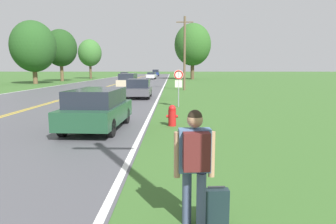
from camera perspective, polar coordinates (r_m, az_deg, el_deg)
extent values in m
cylinder|color=#475175|center=(4.76, 3.60, -15.83)|extent=(0.14, 0.14, 0.86)
cylinder|color=#475175|center=(4.64, 6.33, -16.52)|extent=(0.14, 0.14, 0.86)
cube|color=#4C6B93|center=(4.44, 5.07, -7.27)|extent=(0.48, 0.23, 0.65)
sphere|color=tan|center=(4.34, 5.15, -1.51)|extent=(0.23, 0.23, 0.23)
sphere|color=#2D2319|center=(4.33, 5.16, -0.98)|extent=(0.22, 0.22, 0.22)
cylinder|color=tan|center=(4.43, 1.73, -8.15)|extent=(0.09, 0.09, 0.68)
cylinder|color=tan|center=(4.50, 8.33, -7.96)|extent=(0.09, 0.09, 0.68)
cube|color=#561E1E|center=(4.25, 5.44, -7.53)|extent=(0.39, 0.21, 0.54)
cube|color=#19282D|center=(4.85, 9.13, -17.40)|extent=(0.39, 0.18, 0.56)
cylinder|color=black|center=(4.72, 9.22, -13.89)|extent=(0.27, 0.04, 0.02)
cylinder|color=red|center=(12.38, 0.79, -1.16)|extent=(0.32, 0.32, 0.66)
sphere|color=red|center=(12.32, 0.80, 0.65)|extent=(0.31, 0.31, 0.31)
cylinder|color=red|center=(12.37, 1.73, -0.83)|extent=(0.08, 0.11, 0.11)
cylinder|color=red|center=(12.37, -0.14, -0.82)|extent=(0.08, 0.11, 0.11)
cylinder|color=gray|center=(18.44, 2.02, 4.42)|extent=(0.07, 0.07, 2.22)
cylinder|color=silver|center=(18.38, 2.03, 7.10)|extent=(0.60, 0.02, 0.60)
torus|color=red|center=(18.37, 2.03, 7.10)|extent=(0.55, 0.07, 0.55)
cube|color=silver|center=(18.40, 2.02, 5.39)|extent=(0.44, 0.02, 0.44)
cylinder|color=brown|center=(32.58, 3.17, 11.01)|extent=(0.24, 0.24, 7.77)
cube|color=brown|center=(32.89, 3.22, 16.73)|extent=(1.80, 0.12, 0.10)
cylinder|color=brown|center=(63.93, 4.66, 8.01)|extent=(0.76, 0.76, 3.99)
ellipsoid|color=#2D5B23|center=(64.11, 4.72, 12.68)|extent=(7.59, 7.59, 8.73)
cylinder|color=brown|center=(58.17, -19.57, 7.29)|extent=(0.57, 0.57, 3.52)
ellipsoid|color=#1E4219|center=(58.28, -19.77, 11.41)|extent=(5.74, 5.74, 6.61)
cylinder|color=brown|center=(70.28, -14.54, 7.62)|extent=(0.52, 0.52, 3.55)
ellipsoid|color=#386B2D|center=(70.36, -14.66, 10.85)|extent=(5.17, 5.17, 5.94)
cylinder|color=brown|center=(49.96, -23.99, 6.52)|extent=(0.66, 0.66, 2.77)
ellipsoid|color=#234C1E|center=(50.06, -24.28, 11.32)|extent=(6.60, 6.60, 7.59)
cylinder|color=black|center=(10.54, -10.78, -2.99)|extent=(0.23, 0.67, 0.66)
cylinder|color=black|center=(11.09, -19.48, -2.76)|extent=(0.23, 0.67, 0.66)
cylinder|color=black|center=(13.06, -7.97, -0.74)|extent=(0.23, 0.67, 0.66)
cylinder|color=black|center=(13.51, -15.17, -0.65)|extent=(0.23, 0.67, 0.66)
cube|color=#1E472D|center=(11.96, -13.30, -0.26)|extent=(2.12, 4.32, 0.67)
cube|color=#1E232D|center=(11.89, -13.40, 2.80)|extent=(1.83, 3.04, 0.62)
cylinder|color=black|center=(22.79, -3.74, 3.17)|extent=(0.21, 0.64, 0.64)
cylinder|color=black|center=(22.97, -8.09, 3.15)|extent=(0.21, 0.64, 0.64)
cylinder|color=black|center=(25.21, -3.38, 3.68)|extent=(0.21, 0.64, 0.64)
cylinder|color=black|center=(25.38, -7.32, 3.65)|extent=(0.21, 0.64, 0.64)
cube|color=#47474C|center=(24.05, -5.63, 4.00)|extent=(2.00, 3.96, 0.54)
cube|color=#1E232D|center=(24.17, -5.62, 5.48)|extent=(1.74, 2.19, 0.69)
cylinder|color=black|center=(33.38, -6.49, 4.83)|extent=(0.21, 0.69, 0.69)
cylinder|color=black|center=(33.67, -9.44, 4.80)|extent=(0.21, 0.69, 0.69)
cylinder|color=black|center=(36.18, -5.85, 5.11)|extent=(0.21, 0.69, 0.69)
cylinder|color=black|center=(36.46, -8.58, 5.08)|extent=(0.21, 0.69, 0.69)
cube|color=#C1B28E|center=(34.89, -7.59, 5.53)|extent=(2.01, 4.60, 0.77)
cube|color=#1E232D|center=(34.87, -7.62, 6.72)|extent=(1.76, 3.23, 0.68)
cylinder|color=black|center=(63.64, -2.58, 6.55)|extent=(0.23, 0.72, 0.71)
cylinder|color=black|center=(63.82, -4.02, 6.54)|extent=(0.23, 0.72, 0.71)
cylinder|color=black|center=(66.26, -2.35, 6.62)|extent=(0.23, 0.72, 0.71)
cylinder|color=black|center=(66.43, -3.73, 6.61)|extent=(0.23, 0.72, 0.71)
cube|color=silver|center=(65.02, -3.17, 6.86)|extent=(1.97, 4.32, 0.70)
cube|color=#1E232D|center=(65.18, -3.16, 7.37)|extent=(1.67, 2.40, 0.45)
cylinder|color=black|center=(72.24, -8.78, 6.68)|extent=(0.23, 0.72, 0.71)
cylinder|color=black|center=(72.06, -7.56, 6.70)|extent=(0.23, 0.72, 0.71)
cylinder|color=black|center=(69.99, -9.03, 6.62)|extent=(0.23, 0.72, 0.71)
cylinder|color=black|center=(69.80, -7.77, 6.64)|extent=(0.23, 0.72, 0.71)
cube|color=#A81E1E|center=(71.01, -8.29, 6.89)|extent=(1.87, 3.72, 0.65)
cube|color=#1E232D|center=(71.00, -8.30, 7.34)|extent=(1.62, 2.62, 0.47)
cylinder|color=black|center=(87.39, -1.83, 7.06)|extent=(0.20, 0.76, 0.76)
cylinder|color=black|center=(87.49, -2.97, 7.06)|extent=(0.20, 0.76, 0.76)
cylinder|color=black|center=(90.05, -1.75, 7.10)|extent=(0.20, 0.76, 0.76)
cylinder|color=black|center=(90.14, -2.85, 7.10)|extent=(0.20, 0.76, 0.76)
cube|color=navy|center=(88.75, -2.35, 7.31)|extent=(1.93, 4.30, 0.79)
cube|color=#1E232D|center=(88.74, -2.35, 7.82)|extent=(1.70, 3.01, 0.80)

